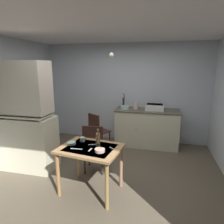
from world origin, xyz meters
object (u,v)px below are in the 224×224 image
object	(u,v)px
hand_pump	(123,102)
chair_far_side	(94,147)
teacup_mint	(98,140)
sink_basin	(155,107)
mixing_bowl_counter	(125,107)
glass_bottle	(98,140)
dining_table	(90,154)
hutch_cabinet	(26,120)
chair_by_counter	(98,130)
serving_bowl_wide	(71,143)

from	to	relation	value
hand_pump	chair_far_side	size ratio (longest dim) A/B	0.41
chair_far_side	teacup_mint	world-z (taller)	chair_far_side
sink_basin	teacup_mint	bearing A→B (deg)	-114.62
sink_basin	mixing_bowl_counter	bearing A→B (deg)	-176.07
teacup_mint	glass_bottle	size ratio (longest dim) A/B	0.26
hand_pump	dining_table	bearing A→B (deg)	-93.29
hutch_cabinet	dining_table	world-z (taller)	hutch_cabinet
mixing_bowl_counter	chair_far_side	bearing A→B (deg)	-101.84
hutch_cabinet	teacup_mint	size ratio (longest dim) A/B	27.42
sink_basin	teacup_mint	world-z (taller)	sink_basin
hutch_cabinet	mixing_bowl_counter	world-z (taller)	hutch_cabinet
chair_far_side	hutch_cabinet	bearing A→B (deg)	-174.59
sink_basin	hand_pump	world-z (taller)	hand_pump
chair_far_side	dining_table	bearing A→B (deg)	-77.28
dining_table	chair_by_counter	size ratio (longest dim) A/B	1.14
teacup_mint	glass_bottle	distance (m)	0.25
chair_far_side	sink_basin	bearing A→B (deg)	56.30
mixing_bowl_counter	glass_bottle	size ratio (longest dim) A/B	0.71
hutch_cabinet	chair_far_side	world-z (taller)	hutch_cabinet
hutch_cabinet	serving_bowl_wide	size ratio (longest dim) A/B	14.98
hand_pump	mixing_bowl_counter	xyz separation A→B (m)	(0.06, -0.10, -0.13)
mixing_bowl_counter	glass_bottle	world-z (taller)	glass_bottle
hand_pump	serving_bowl_wide	distance (m)	2.23
hand_pump	chair_by_counter	xyz separation A→B (m)	(-0.51, -0.60, -0.62)
dining_table	chair_by_counter	xyz separation A→B (m)	(-0.38, 1.60, -0.15)
chair_by_counter	dining_table	bearing A→B (deg)	-76.50
serving_bowl_wide	mixing_bowl_counter	bearing A→B (deg)	75.66
hutch_cabinet	hand_pump	distance (m)	2.36
chair_by_counter	sink_basin	bearing A→B (deg)	23.26
hutch_cabinet	hand_pump	world-z (taller)	hutch_cabinet
dining_table	glass_bottle	size ratio (longest dim) A/B	3.49
hand_pump	dining_table	size ratio (longest dim) A/B	0.38
sink_basin	hutch_cabinet	bearing A→B (deg)	-144.54
chair_by_counter	chair_far_side	bearing A→B (deg)	-76.04
dining_table	chair_far_side	world-z (taller)	chair_far_side
sink_basin	mixing_bowl_counter	world-z (taller)	sink_basin
chair_far_side	serving_bowl_wide	bearing A→B (deg)	-111.11
sink_basin	dining_table	distance (m)	2.37
mixing_bowl_counter	chair_by_counter	xyz separation A→B (m)	(-0.57, -0.51, -0.49)
hutch_cabinet	sink_basin	world-z (taller)	hutch_cabinet
dining_table	chair_far_side	xyz separation A→B (m)	(-0.13, 0.59, -0.14)
chair_by_counter	serving_bowl_wide	distance (m)	1.58
serving_bowl_wide	teacup_mint	size ratio (longest dim) A/B	1.83
sink_basin	chair_far_side	size ratio (longest dim) A/B	0.46
sink_basin	serving_bowl_wide	size ratio (longest dim) A/B	3.14
dining_table	teacup_mint	distance (m)	0.31
mixing_bowl_counter	chair_far_side	distance (m)	1.63
sink_basin	glass_bottle	world-z (taller)	sink_basin
hutch_cabinet	serving_bowl_wide	xyz separation A→B (m)	(1.13, -0.41, -0.20)
chair_by_counter	teacup_mint	size ratio (longest dim) A/B	11.90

